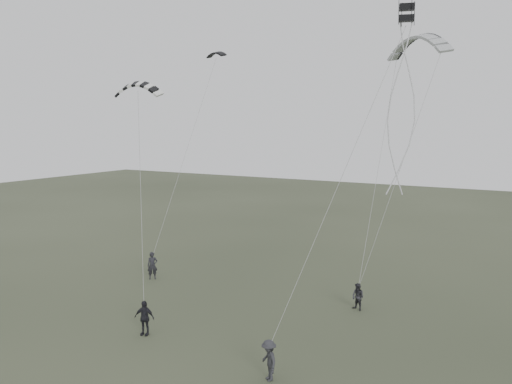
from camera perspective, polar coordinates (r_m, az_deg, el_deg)
The scene contains 9 objects.
ground at distance 25.92m, azimuth -9.68°, elevation -16.13°, with size 140.00×140.00×0.00m, color #313726.
flyer_left at distance 34.98m, azimuth -11.75°, elevation -8.23°, with size 0.68×0.45×1.87m, color black.
flyer_right at distance 29.36m, azimuth 11.57°, elevation -11.67°, with size 0.75×0.58×1.54m, color #252429.
flyer_center at distance 26.22m, azimuth -12.64°, elevation -13.85°, with size 1.03×0.43×1.76m, color black.
flyer_far at distance 21.53m, azimuth 1.47°, elevation -18.66°, with size 1.11×0.64×1.71m, color #27282C.
kite_dark_small at distance 37.57m, azimuth -4.58°, elevation 15.59°, with size 1.67×0.50×0.53m, color black, non-canonical shape.
kite_pale_large at distance 33.76m, azimuth 18.10°, elevation 16.56°, with size 4.54×1.02×1.82m, color #9DA0A2, non-canonical shape.
kite_striped at distance 30.80m, azimuth -13.37°, elevation 11.93°, with size 2.82×0.71×1.13m, color black, non-canonical shape.
kite_box at distance 22.41m, azimuth 16.84°, elevation 19.02°, with size 0.60×0.60×0.70m, color black, non-canonical shape.
Camera 1 is at (15.07, -18.35, 10.38)m, focal length 35.00 mm.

